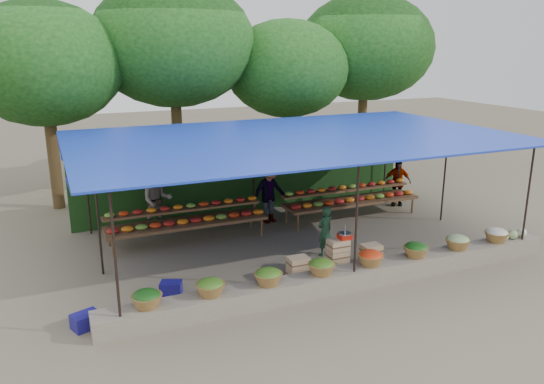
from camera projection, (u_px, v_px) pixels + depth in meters
name	position (u px, v px, depth m)	size (l,w,h in m)	color
ground	(294.00, 243.00, 13.82)	(60.00, 60.00, 0.00)	#6B624F
stone_curb	(350.00, 277.00, 11.34)	(10.60, 0.55, 0.40)	#6A6555
stall_canopy	(294.00, 142.00, 13.16)	(10.80, 6.60, 2.82)	black
produce_baskets	(347.00, 262.00, 11.20)	(8.98, 0.58, 0.34)	brown
netting_backdrop	(250.00, 171.00, 16.27)	(10.60, 0.06, 2.50)	#194217
tree_row	(232.00, 54.00, 18.13)	(16.51, 5.50, 7.12)	#382A14
fruit_table_left	(187.00, 218.00, 13.90)	(4.21, 0.95, 0.93)	#4F2D1F
fruit_table_right	(351.00, 197.00, 15.81)	(4.21, 0.95, 0.93)	#4F2D1F
crate_counter	(337.00, 259.00, 12.04)	(2.35, 0.34, 0.77)	tan
weighing_scale	(345.00, 235.00, 11.97)	(0.30, 0.30, 0.32)	#B71B0E
vendor_seated	(325.00, 231.00, 12.91)	(0.45, 0.30, 1.24)	#1C3E27
customer_left	(157.00, 200.00, 14.63)	(0.83, 0.65, 1.71)	slate
customer_mid	(270.00, 192.00, 15.25)	(1.18, 0.68, 1.83)	slate
customer_right	(397.00, 182.00, 16.93)	(0.89, 0.37, 1.52)	slate
blue_crate_front	(86.00, 321.00, 9.68)	(0.48, 0.34, 0.29)	navy
blue_crate_back	(171.00, 288.00, 11.01)	(0.44, 0.31, 0.26)	navy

